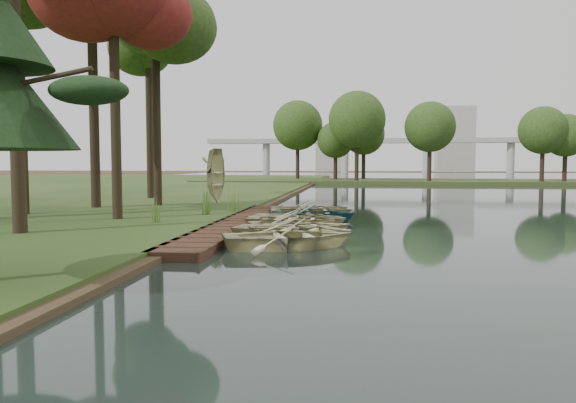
# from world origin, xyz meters

# --- Properties ---
(ground) EXTENTS (300.00, 300.00, 0.00)m
(ground) POSITION_xyz_m (0.00, 0.00, 0.00)
(ground) COLOR #3D2F1D
(boardwalk) EXTENTS (1.60, 16.00, 0.30)m
(boardwalk) POSITION_xyz_m (-1.60, 0.00, 0.15)
(boardwalk) COLOR #372215
(boardwalk) RESTS_ON ground
(peninsula) EXTENTS (50.00, 14.00, 0.45)m
(peninsula) POSITION_xyz_m (8.00, 50.00, 0.23)
(peninsula) COLOR #34411D
(peninsula) RESTS_ON ground
(far_trees) EXTENTS (45.60, 5.60, 8.80)m
(far_trees) POSITION_xyz_m (4.67, 50.00, 6.43)
(far_trees) COLOR black
(far_trees) RESTS_ON peninsula
(bridge) EXTENTS (95.90, 4.00, 8.60)m
(bridge) POSITION_xyz_m (12.31, 120.00, 7.08)
(bridge) COLOR #A5A5A0
(bridge) RESTS_ON ground
(building_a) EXTENTS (10.00, 8.00, 18.00)m
(building_a) POSITION_xyz_m (30.00, 140.00, 9.00)
(building_a) COLOR #A5A5A0
(building_a) RESTS_ON ground
(building_b) EXTENTS (8.00, 8.00, 12.00)m
(building_b) POSITION_xyz_m (-5.00, 145.00, 6.00)
(building_b) COLOR #A5A5A0
(building_b) RESTS_ON ground
(rowboat_0) EXTENTS (4.70, 4.01, 0.82)m
(rowboat_0) POSITION_xyz_m (1.17, -5.23, 0.46)
(rowboat_0) COLOR #C6C290
(rowboat_0) RESTS_ON water
(rowboat_1) EXTENTS (4.45, 3.53, 0.83)m
(rowboat_1) POSITION_xyz_m (1.09, -3.62, 0.46)
(rowboat_1) COLOR #C6C290
(rowboat_1) RESTS_ON water
(rowboat_2) EXTENTS (4.33, 3.66, 0.76)m
(rowboat_2) POSITION_xyz_m (1.22, -2.39, 0.43)
(rowboat_2) COLOR #C6C290
(rowboat_2) RESTS_ON water
(rowboat_3) EXTENTS (4.05, 3.51, 0.70)m
(rowboat_3) POSITION_xyz_m (0.80, -0.96, 0.40)
(rowboat_3) COLOR #C6C290
(rowboat_3) RESTS_ON water
(rowboat_4) EXTENTS (4.12, 3.07, 0.82)m
(rowboat_4) POSITION_xyz_m (0.84, -0.09, 0.46)
(rowboat_4) COLOR #C6C290
(rowboat_4) RESTS_ON water
(rowboat_5) EXTENTS (3.93, 2.97, 0.77)m
(rowboat_5) POSITION_xyz_m (0.76, 1.11, 0.43)
(rowboat_5) COLOR #C6C290
(rowboat_5) RESTS_ON water
(rowboat_6) EXTENTS (3.95, 2.97, 0.77)m
(rowboat_6) POSITION_xyz_m (1.25, 2.68, 0.44)
(rowboat_6) COLOR #2C727C
(rowboat_6) RESTS_ON water
(rowboat_7) EXTENTS (4.31, 3.45, 0.80)m
(rowboat_7) POSITION_xyz_m (1.13, 3.97, 0.45)
(rowboat_7) COLOR #C6C290
(rowboat_7) RESTS_ON water
(rowboat_8) EXTENTS (4.40, 3.61, 0.80)m
(rowboat_8) POSITION_xyz_m (0.91, 5.19, 0.45)
(rowboat_8) COLOR #C6C290
(rowboat_8) RESTS_ON water
(stored_rowboat) EXTENTS (3.65, 3.07, 0.65)m
(stored_rowboat) POSITION_xyz_m (-4.65, 8.87, 0.62)
(stored_rowboat) COLOR #C6C290
(stored_rowboat) RESTS_ON bank
(tree_2) EXTENTS (4.45, 4.45, 10.55)m
(tree_2) POSITION_xyz_m (-6.68, 0.24, 8.87)
(tree_2) COLOR black
(tree_2) RESTS_ON bank
(tree_4) EXTENTS (4.30, 4.30, 11.11)m
(tree_4) POSITION_xyz_m (-7.61, 7.59, 9.47)
(tree_4) COLOR black
(tree_4) RESTS_ON bank
(tree_6) EXTENTS (5.27, 5.27, 12.74)m
(tree_6) POSITION_xyz_m (-10.32, 13.56, 10.72)
(tree_6) COLOR black
(tree_6) RESTS_ON bank
(reeds_0) EXTENTS (0.60, 0.60, 0.95)m
(reeds_0) POSITION_xyz_m (-4.58, -0.91, 0.77)
(reeds_0) COLOR #3F661E
(reeds_0) RESTS_ON bank
(reeds_1) EXTENTS (0.60, 0.60, 0.95)m
(reeds_1) POSITION_xyz_m (-3.62, 2.54, 0.78)
(reeds_1) COLOR #3F661E
(reeds_1) RESTS_ON bank
(reeds_2) EXTENTS (0.60, 0.60, 1.03)m
(reeds_2) POSITION_xyz_m (-4.07, 4.39, 0.81)
(reeds_2) COLOR #3F661E
(reeds_2) RESTS_ON bank
(reeds_3) EXTENTS (0.60, 0.60, 1.08)m
(reeds_3) POSITION_xyz_m (-2.60, 4.31, 0.84)
(reeds_3) COLOR #3F661E
(reeds_3) RESTS_ON bank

